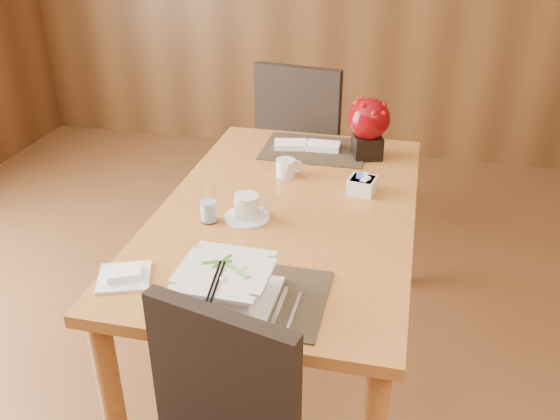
% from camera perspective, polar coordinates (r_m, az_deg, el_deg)
% --- Properties ---
extents(dining_table, '(0.90, 1.50, 0.75)m').
position_cam_1_polar(dining_table, '(2.18, 0.74, -1.92)').
color(dining_table, '#B26E31').
rests_on(dining_table, ground).
extents(placemat_near, '(0.45, 0.33, 0.01)m').
position_cam_1_polar(placemat_near, '(1.68, -3.31, -8.13)').
color(placemat_near, black).
rests_on(placemat_near, dining_table).
extents(placemat_far, '(0.45, 0.33, 0.01)m').
position_cam_1_polar(placemat_far, '(2.62, 3.35, 5.85)').
color(placemat_far, black).
rests_on(placemat_far, dining_table).
extents(soup_setting, '(0.27, 0.27, 0.11)m').
position_cam_1_polar(soup_setting, '(1.63, -5.30, -7.35)').
color(soup_setting, silver).
rests_on(soup_setting, dining_table).
extents(coffee_cup, '(0.16, 0.16, 0.09)m').
position_cam_1_polar(coffee_cup, '(2.04, -3.23, 0.13)').
color(coffee_cup, silver).
rests_on(coffee_cup, dining_table).
extents(water_glass, '(0.07, 0.07, 0.14)m').
position_cam_1_polar(water_glass, '(2.02, -6.92, 0.69)').
color(water_glass, silver).
rests_on(water_glass, dining_table).
extents(creamer_jug, '(0.13, 0.13, 0.07)m').
position_cam_1_polar(creamer_jug, '(2.36, 0.54, 4.08)').
color(creamer_jug, silver).
rests_on(creamer_jug, dining_table).
extents(sugar_caddy, '(0.11, 0.11, 0.06)m').
position_cam_1_polar(sugar_caddy, '(2.25, 7.92, 2.38)').
color(sugar_caddy, silver).
rests_on(sugar_caddy, dining_table).
extents(berry_decor, '(0.18, 0.18, 0.26)m').
position_cam_1_polar(berry_decor, '(2.52, 8.54, 8.13)').
color(berry_decor, black).
rests_on(berry_decor, dining_table).
extents(napkins_far, '(0.30, 0.13, 0.03)m').
position_cam_1_polar(napkins_far, '(2.62, 2.83, 6.22)').
color(napkins_far, white).
rests_on(napkins_far, dining_table).
extents(bread_plate, '(0.19, 0.19, 0.01)m').
position_cam_1_polar(bread_plate, '(1.80, -14.76, -6.27)').
color(bread_plate, silver).
rests_on(bread_plate, dining_table).
extents(far_chair, '(0.54, 0.54, 1.01)m').
position_cam_1_polar(far_chair, '(3.20, 2.39, 6.50)').
color(far_chair, black).
rests_on(far_chair, ground).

